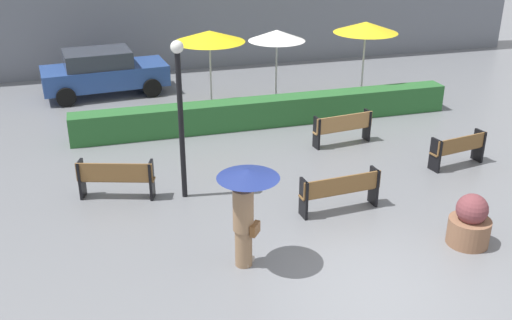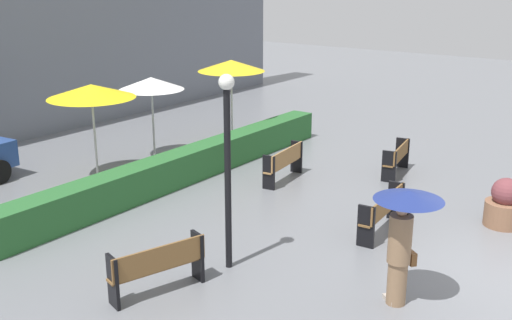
{
  "view_description": "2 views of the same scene",
  "coord_description": "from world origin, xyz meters",
  "views": [
    {
      "loc": [
        -4.36,
        -7.71,
        6.24
      ],
      "look_at": [
        -0.98,
        3.99,
        0.88
      ],
      "focal_mm": 41.49,
      "sensor_mm": 36.0,
      "label": 1
    },
    {
      "loc": [
        -10.73,
        -2.18,
        5.25
      ],
      "look_at": [
        -0.65,
        5.16,
        1.47
      ],
      "focal_mm": 43.43,
      "sensor_mm": 36.0,
      "label": 2
    }
  ],
  "objects": [
    {
      "name": "bench_far_right",
      "position": [
        4.4,
        4.13,
        0.49
      ],
      "size": [
        1.59,
        0.62,
        0.84
      ],
      "color": "brown",
      "rests_on": "ground"
    },
    {
      "name": "hedge_strip",
      "position": [
        0.67,
        8.4,
        0.41
      ],
      "size": [
        11.56,
        0.7,
        0.83
      ],
      "primitive_type": "cube",
      "color": "#28602D",
      "rests_on": "ground"
    },
    {
      "name": "ground_plane",
      "position": [
        0.0,
        0.0,
        0.0
      ],
      "size": [
        60.0,
        60.0,
        0.0
      ],
      "primitive_type": "plane",
      "color": "slate"
    },
    {
      "name": "pedestrian_with_umbrella",
      "position": [
        -1.95,
        1.29,
        1.36
      ],
      "size": [
        1.12,
        1.12,
        1.97
      ],
      "color": "#8C6B4C",
      "rests_on": "ground"
    },
    {
      "name": "patio_umbrella_yellow_far",
      "position": [
        4.39,
        9.79,
        2.47
      ],
      "size": [
        2.1,
        2.1,
        2.65
      ],
      "color": "silver",
      "rests_on": "ground"
    },
    {
      "name": "patio_umbrella_yellow",
      "position": [
        -0.66,
        10.32,
        2.37
      ],
      "size": [
        2.23,
        2.23,
        2.55
      ],
      "color": "silver",
      "rests_on": "ground"
    },
    {
      "name": "bench_mid_center",
      "position": [
        0.56,
        2.75,
        0.52
      ],
      "size": [
        1.84,
        0.48,
        0.87
      ],
      "color": "brown",
      "rests_on": "ground"
    },
    {
      "name": "parked_car",
      "position": [
        -3.92,
        12.89,
        0.82
      ],
      "size": [
        4.34,
        2.29,
        1.57
      ],
      "color": "#28478C",
      "rests_on": "ground"
    },
    {
      "name": "lamp_post",
      "position": [
        -2.57,
        4.39,
        2.23
      ],
      "size": [
        0.28,
        0.28,
        3.61
      ],
      "color": "black",
      "rests_on": "ground"
    },
    {
      "name": "patio_umbrella_white",
      "position": [
        1.58,
        10.46,
        2.24
      ],
      "size": [
        1.86,
        1.86,
        2.42
      ],
      "color": "silver",
      "rests_on": "ground"
    },
    {
      "name": "planter_pot",
      "position": [
        2.46,
        0.82,
        0.46
      ],
      "size": [
        0.82,
        0.82,
        1.07
      ],
      "color": "brown",
      "rests_on": "ground"
    },
    {
      "name": "bench_back_row",
      "position": [
        2.19,
        6.3,
        0.52
      ],
      "size": [
        1.74,
        0.52,
        0.89
      ],
      "color": "#9E7242",
      "rests_on": "ground"
    },
    {
      "name": "bench_far_left",
      "position": [
        -4.06,
        4.72,
        0.53
      ],
      "size": [
        1.73,
        0.83,
        0.9
      ],
      "color": "brown",
      "rests_on": "ground"
    }
  ]
}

